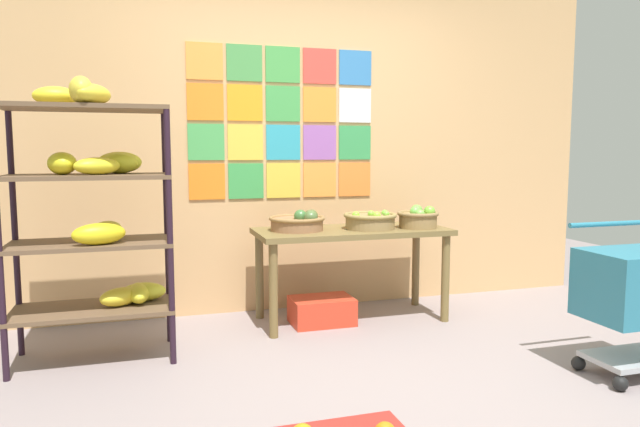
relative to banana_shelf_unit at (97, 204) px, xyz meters
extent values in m
plane|color=gray|center=(1.40, -0.87, -0.94)|extent=(9.30, 9.30, 0.00)
cube|color=tan|center=(1.40, 0.81, 0.43)|extent=(5.18, 0.06, 2.73)
cube|color=#F7953D|center=(0.72, 0.77, 0.97)|extent=(0.27, 0.01, 0.27)
cube|color=#469248|center=(1.02, 0.77, 0.97)|extent=(0.27, 0.01, 0.27)
cube|color=green|center=(1.31, 0.77, 0.97)|extent=(0.27, 0.01, 0.27)
cube|color=#D44338|center=(1.61, 0.77, 0.97)|extent=(0.27, 0.01, 0.27)
cube|color=#3378BB|center=(1.90, 0.77, 0.97)|extent=(0.27, 0.01, 0.27)
cube|color=orange|center=(0.72, 0.77, 0.67)|extent=(0.27, 0.01, 0.27)
cube|color=orange|center=(1.02, 0.77, 0.67)|extent=(0.27, 0.01, 0.27)
cube|color=green|center=(1.31, 0.77, 0.67)|extent=(0.27, 0.01, 0.27)
cube|color=orange|center=(1.61, 0.77, 0.67)|extent=(0.27, 0.01, 0.27)
cube|color=silver|center=(1.90, 0.77, 0.67)|extent=(0.27, 0.01, 0.27)
cube|color=#49A855|center=(0.72, 0.77, 0.38)|extent=(0.27, 0.01, 0.27)
cube|color=yellow|center=(1.02, 0.77, 0.38)|extent=(0.27, 0.01, 0.27)
cube|color=teal|center=(1.31, 0.77, 0.38)|extent=(0.27, 0.01, 0.27)
cube|color=#9A5AB0|center=(1.61, 0.77, 0.38)|extent=(0.27, 0.01, 0.27)
cube|color=#369650|center=(1.90, 0.77, 0.38)|extent=(0.27, 0.01, 0.27)
cube|color=orange|center=(0.72, 0.77, 0.08)|extent=(0.27, 0.01, 0.27)
cube|color=green|center=(1.02, 0.77, 0.08)|extent=(0.27, 0.01, 0.27)
cube|color=gold|center=(1.31, 0.77, 0.08)|extent=(0.27, 0.01, 0.27)
cube|color=#F9953C|center=(1.61, 0.77, 0.08)|extent=(0.27, 0.01, 0.27)
cube|color=orange|center=(1.90, 0.77, 0.08)|extent=(0.27, 0.01, 0.27)
cylinder|color=black|center=(0.40, -0.21, -0.19)|extent=(0.04, 0.04, 1.51)
cylinder|color=black|center=(-0.49, 0.21, -0.19)|extent=(0.04, 0.04, 1.51)
cylinder|color=black|center=(0.40, 0.21, -0.19)|extent=(0.04, 0.04, 1.51)
cube|color=brown|center=(-0.04, 0.00, -0.63)|extent=(0.92, 0.46, 0.03)
ellipsoid|color=yellow|center=(0.24, 0.08, -0.56)|extent=(0.28, 0.19, 0.11)
ellipsoid|color=yellow|center=(0.21, 0.04, -0.56)|extent=(0.14, 0.30, 0.11)
ellipsoid|color=yellow|center=(0.11, -0.01, -0.57)|extent=(0.29, 0.26, 0.11)
cube|color=brown|center=(-0.04, 0.00, -0.24)|extent=(0.92, 0.46, 0.02)
ellipsoid|color=yellow|center=(0.01, -0.13, -0.16)|extent=(0.32, 0.20, 0.12)
ellipsoid|color=yellow|center=(0.04, 0.08, -0.17)|extent=(0.22, 0.27, 0.11)
cube|color=brown|center=(-0.04, 0.00, 0.16)|extent=(0.92, 0.46, 0.02)
ellipsoid|color=yellow|center=(0.13, 0.09, 0.24)|extent=(0.25, 0.19, 0.13)
ellipsoid|color=yellow|center=(0.01, -0.06, 0.22)|extent=(0.30, 0.24, 0.10)
ellipsoid|color=yellow|center=(-0.18, 0.00, 0.24)|extent=(0.21, 0.26, 0.13)
ellipsoid|color=yellow|center=(0.13, 0.14, 0.24)|extent=(0.30, 0.22, 0.13)
cube|color=brown|center=(-0.04, 0.00, 0.56)|extent=(0.92, 0.46, 0.02)
ellipsoid|color=yellow|center=(-0.21, 0.06, 0.62)|extent=(0.26, 0.18, 0.11)
ellipsoid|color=yellow|center=(0.01, -0.13, 0.62)|extent=(0.25, 0.33, 0.11)
ellipsoid|color=yellow|center=(-0.05, -0.15, 0.64)|extent=(0.15, 0.23, 0.15)
cube|color=brown|center=(1.72, 0.32, -0.28)|extent=(1.41, 0.60, 0.04)
cylinder|color=brown|center=(1.07, 0.08, -0.62)|extent=(0.06, 0.06, 0.64)
cylinder|color=brown|center=(2.36, 0.08, -0.62)|extent=(0.06, 0.06, 0.64)
cylinder|color=brown|center=(1.07, 0.56, -0.62)|extent=(0.06, 0.06, 0.64)
cylinder|color=brown|center=(2.36, 0.56, -0.62)|extent=(0.06, 0.06, 0.64)
cylinder|color=#926543|center=(1.31, 0.36, -0.21)|extent=(0.38, 0.38, 0.09)
torus|color=olive|center=(1.31, 0.36, -0.17)|extent=(0.40, 0.40, 0.03)
sphere|color=#4A6435|center=(1.38, 0.25, -0.16)|extent=(0.10, 0.10, 0.10)
sphere|color=#3C6A34|center=(1.33, 0.32, -0.15)|extent=(0.09, 0.09, 0.09)
sphere|color=#515A35|center=(1.40, 0.32, -0.15)|extent=(0.08, 0.08, 0.08)
sphere|color=#4E6031|center=(1.41, 0.32, -0.15)|extent=(0.09, 0.09, 0.09)
cylinder|color=olive|center=(1.84, 0.28, -0.21)|extent=(0.36, 0.36, 0.10)
torus|color=olive|center=(1.84, 0.28, -0.16)|extent=(0.39, 0.39, 0.03)
sphere|color=#78BC36|center=(1.85, 0.27, -0.15)|extent=(0.05, 0.05, 0.05)
sphere|color=#7BC02F|center=(1.73, 0.27, -0.15)|extent=(0.06, 0.06, 0.06)
sphere|color=#86BC33|center=(1.85, 0.18, -0.15)|extent=(0.06, 0.06, 0.06)
sphere|color=#75BA3D|center=(1.95, 0.24, -0.15)|extent=(0.05, 0.05, 0.05)
sphere|color=#70C83C|center=(1.97, 0.31, -0.15)|extent=(0.05, 0.05, 0.05)
cylinder|color=olive|center=(2.20, 0.23, -0.21)|extent=(0.28, 0.28, 0.11)
torus|color=olive|center=(2.20, 0.23, -0.15)|extent=(0.31, 0.31, 0.03)
sphere|color=#72B337|center=(2.28, 0.21, -0.14)|extent=(0.08, 0.08, 0.08)
sphere|color=#74AF4A|center=(2.18, 0.14, -0.15)|extent=(0.07, 0.07, 0.07)
sphere|color=#6BAE42|center=(2.22, 0.28, -0.13)|extent=(0.09, 0.09, 0.09)
sphere|color=#73BD3B|center=(2.21, 0.29, -0.14)|extent=(0.07, 0.07, 0.07)
sphere|color=#68B747|center=(2.16, 0.20, -0.13)|extent=(0.08, 0.08, 0.08)
cube|color=red|center=(1.47, 0.29, -0.84)|extent=(0.45, 0.31, 0.19)
sphere|color=black|center=(2.62, -1.31, -0.90)|extent=(0.08, 0.08, 0.08)
sphere|color=black|center=(2.62, -1.00, -0.90)|extent=(0.08, 0.08, 0.08)
cube|color=#A5A8AD|center=(2.86, -1.15, -0.84)|extent=(0.50, 0.33, 0.03)
cube|color=teal|center=(2.86, -1.15, -0.42)|extent=(0.58, 0.41, 0.38)
cylinder|color=teal|center=(2.86, -0.92, -0.11)|extent=(0.56, 0.03, 0.03)
camera|label=1|loc=(0.26, -3.64, 0.31)|focal=32.58mm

